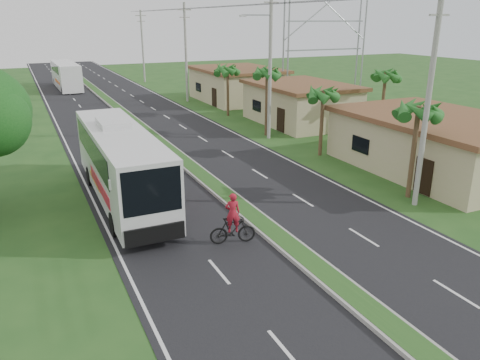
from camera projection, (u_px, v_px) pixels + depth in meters
name	position (u px, v px, depth m)	size (l,w,h in m)	color
ground	(296.00, 254.00, 19.41)	(180.00, 180.00, 0.00)	#21491A
road_asphalt	(161.00, 144.00, 36.50)	(14.00, 160.00, 0.02)	black
median_strip	(161.00, 142.00, 36.47)	(1.20, 160.00, 0.18)	gray
lane_edge_left	(71.00, 154.00, 33.80)	(0.12, 160.00, 0.01)	silver
lane_edge_right	(238.00, 135.00, 39.21)	(0.12, 160.00, 0.01)	silver
shop_near	(436.00, 143.00, 29.62)	(8.60, 12.60, 3.52)	tan
shop_mid	(300.00, 103.00, 43.27)	(7.60, 10.60, 3.67)	tan
shop_far	(237.00, 84.00, 55.21)	(8.60, 11.60, 3.82)	tan
palm_verge_a	(418.00, 111.00, 24.07)	(2.40, 2.40, 5.45)	#473321
palm_verge_b	(323.00, 94.00, 32.05)	(2.40, 2.40, 5.05)	#473321
palm_verge_c	(267.00, 73.00, 37.54)	(2.40, 2.40, 5.85)	#473321
palm_verge_d	(228.00, 70.00, 45.62)	(2.40, 2.40, 5.25)	#473321
palm_behind_shop	(386.00, 75.00, 37.69)	(2.40, 2.40, 5.65)	#473321
utility_pole_a	(429.00, 96.00, 22.71)	(1.60, 0.28, 11.00)	gray
utility_pole_b	(270.00, 59.00, 36.18)	(3.20, 0.28, 12.00)	gray
utility_pole_c	(186.00, 52.00, 53.47)	(1.60, 0.28, 11.00)	gray
utility_pole_d	(143.00, 46.00, 70.65)	(1.60, 0.28, 10.50)	gray
billboard_lattice	(325.00, 42.00, 51.72)	(10.18, 1.18, 12.07)	gray
coach_bus_main	(120.00, 160.00, 24.33)	(2.84, 12.90, 4.16)	silver
coach_bus_far	(66.00, 74.00, 64.62)	(2.87, 12.25, 3.56)	white
motorcyclist	(233.00, 226.00, 20.05)	(2.08, 1.03, 2.32)	black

